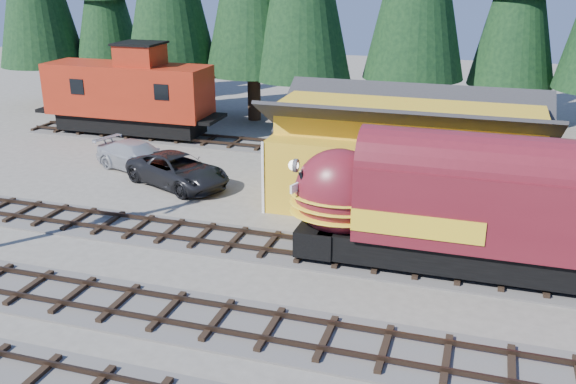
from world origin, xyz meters
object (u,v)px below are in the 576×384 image
(pickup_truck_a, at_px, (178,170))
(pickup_truck_b, at_px, (138,156))
(caboose, at_px, (129,94))
(depot, at_px, (406,145))
(locomotive, at_px, (483,215))

(pickup_truck_a, bearing_deg, pickup_truck_b, 86.63)
(caboose, bearing_deg, depot, -21.56)
(locomotive, bearing_deg, pickup_truck_b, 157.85)
(depot, bearing_deg, caboose, 158.44)
(pickup_truck_a, xyz_separation_m, pickup_truck_b, (-3.31, 1.70, -0.04))
(locomotive, height_order, pickup_truck_b, locomotive)
(depot, height_order, caboose, caboose)
(locomotive, distance_m, pickup_truck_b, 19.93)
(pickup_truck_b, bearing_deg, pickup_truck_a, -98.91)
(caboose, xyz_separation_m, pickup_truck_b, (4.20, -6.51, -2.01))
(locomotive, xyz_separation_m, pickup_truck_a, (-15.10, 5.79, -1.57))
(depot, distance_m, caboose, 20.41)
(caboose, height_order, pickup_truck_b, caboose)
(depot, distance_m, locomotive, 7.46)
(depot, bearing_deg, pickup_truck_a, -176.48)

